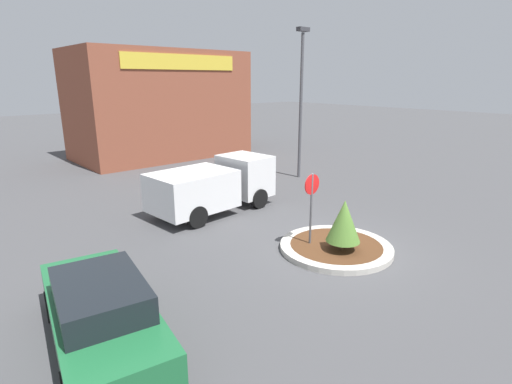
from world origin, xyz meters
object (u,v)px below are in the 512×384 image
stop_sign (311,198)px  light_pole (301,94)px  utility_truck (214,185)px  parked_sedan_green (101,312)px

stop_sign → light_pole: (6.77, 6.71, 2.73)m
stop_sign → light_pole: bearing=44.7°
stop_sign → utility_truck: 5.00m
utility_truck → stop_sign: bearing=-92.7°
stop_sign → utility_truck: bearing=91.4°
utility_truck → parked_sedan_green: (-6.59, -5.42, -0.33)m
light_pole → parked_sedan_green: bearing=-152.0°
stop_sign → parked_sedan_green: 6.78m
utility_truck → light_pole: 7.83m
utility_truck → light_pole: (6.89, 1.74, 3.28)m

